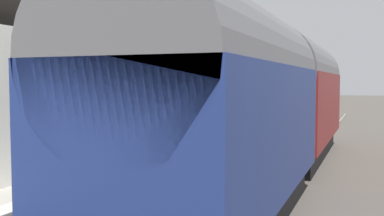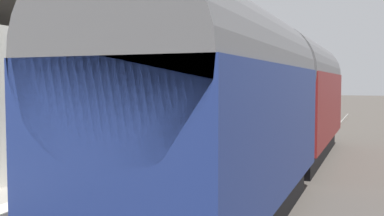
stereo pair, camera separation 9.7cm
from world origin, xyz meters
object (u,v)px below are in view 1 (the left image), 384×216
station_sign_board (235,96)px  station_building (37,93)px  tree_far_right (66,41)px  planter_bench_right (153,122)px  planter_bench_left (221,113)px  planter_edge_near (175,110)px  train (269,100)px  tree_mid_background (139,40)px  planter_edge_far (213,108)px  bench_platform_end (233,107)px  bench_by_lamp (183,115)px  planter_corner_building (262,109)px

station_sign_board → station_building: bearing=167.3°
station_building → tree_far_right: tree_far_right is taller
planter_bench_right → tree_far_right: size_ratio=0.13×
planter_bench_left → station_sign_board: (0.18, -0.61, 0.78)m
planter_edge_near → station_sign_board: 4.22m
train → station_building: station_building is taller
station_building → tree_mid_background: tree_mid_background is taller
planter_bench_left → planter_edge_near: (2.00, 3.11, -0.03)m
planter_edge_far → planter_bench_right: bearing=-176.3°
bench_platform_end → tree_mid_background: tree_mid_background is taller
planter_bench_left → tree_mid_background: tree_mid_background is taller
planter_bench_right → tree_mid_background: size_ratio=0.12×
bench_by_lamp → planter_corner_building: (5.98, -1.72, -0.04)m
planter_edge_far → tree_mid_background: size_ratio=0.09×
bench_by_lamp → planter_bench_right: bench_by_lamp is taller
bench_by_lamp → planter_bench_right: 1.29m
planter_bench_right → station_sign_board: size_ratio=0.58×
tree_far_right → station_building: bearing=-144.4°
planter_edge_far → tree_far_right: 9.47m
planter_bench_right → tree_mid_background: 11.76m
tree_far_right → planter_corner_building: bearing=-86.6°
tree_far_right → planter_bench_right: bearing=-125.0°
planter_edge_near → train: bearing=-141.1°
bench_platform_end → planter_corner_building: bearing=-82.6°
train → bench_by_lamp: train is taller
bench_by_lamp → station_sign_board: size_ratio=0.90×
planter_bench_left → tree_mid_background: size_ratio=0.11×
planter_bench_right → planter_bench_left: bearing=-23.1°
train → planter_corner_building: size_ratio=20.90×
train → planter_edge_near: bearing=38.9°
bench_platform_end → tree_mid_background: (2.59, 6.89, 3.92)m
planter_corner_building → station_sign_board: 3.37m
tree_mid_background → station_building: bearing=-159.8°
planter_corner_building → planter_edge_far: bearing=66.6°
bench_platform_end → planter_edge_far: bearing=47.1°
bench_by_lamp → tree_mid_background: size_ratio=0.19×
station_building → planter_edge_near: 11.75m
tree_mid_background → planter_bench_left: bearing=-128.7°
planter_edge_near → tree_far_right: 8.30m
station_building → planter_edge_near: (11.60, 1.51, -1.13)m
planter_edge_near → station_sign_board: station_sign_board is taller
station_building → planter_corner_building: size_ratio=9.82×
tree_far_right → bench_by_lamp: bearing=-118.5°
planter_corner_building → planter_bench_left: 3.59m
planter_corner_building → planter_edge_near: planter_corner_building is taller
train → bench_platform_end: train is taller
bench_by_lamp → bench_platform_end: size_ratio=1.01×
train → station_building: bearing=124.0°
planter_bench_left → planter_edge_near: 3.70m
station_building → bench_platform_end: station_building is taller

